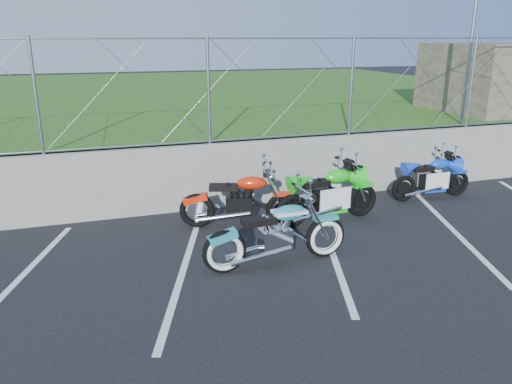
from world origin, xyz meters
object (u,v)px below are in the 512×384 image
object	(u,v)px
sportbike_blue	(433,179)
sportbike_green	(330,197)
cruiser_turquoise	(278,236)
naked_orange	(242,202)

from	to	relation	value
sportbike_blue	sportbike_green	bearing A→B (deg)	-166.56
cruiser_turquoise	naked_orange	world-z (taller)	cruiser_turquoise
sportbike_green	sportbike_blue	distance (m)	2.74
cruiser_turquoise	sportbike_blue	world-z (taller)	cruiser_turquoise
sportbike_green	sportbike_blue	bearing A→B (deg)	5.69
cruiser_turquoise	naked_orange	xyz separation A→B (m)	(-0.08, 1.63, 0.01)
naked_orange	sportbike_green	size ratio (longest dim) A/B	0.99
cruiser_turquoise	sportbike_green	size ratio (longest dim) A/B	1.06
sportbike_green	sportbike_blue	size ratio (longest dim) A/B	1.15
cruiser_turquoise	sportbike_green	xyz separation A→B (m)	(1.52, 1.39, 0.03)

